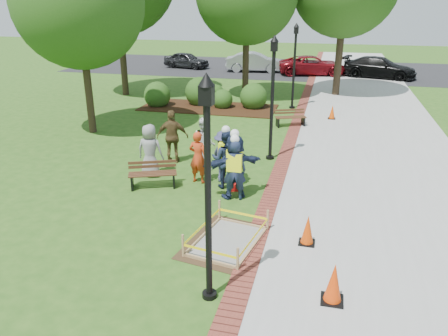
% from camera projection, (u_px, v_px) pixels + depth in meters
% --- Properties ---
extents(ground, '(100.00, 100.00, 0.00)m').
position_uv_depth(ground, '(194.00, 218.00, 11.36)').
color(ground, '#285116').
rests_on(ground, ground).
extents(sidewalk, '(6.00, 60.00, 0.02)m').
position_uv_depth(sidewalk, '(370.00, 128.00, 19.29)').
color(sidewalk, '#9E9E99').
rests_on(sidewalk, ground).
extents(brick_edging, '(0.50, 60.00, 0.03)m').
position_uv_depth(brick_edging, '(296.00, 123.00, 20.01)').
color(brick_edging, maroon).
rests_on(brick_edging, ground).
extents(mulch_bed, '(7.00, 3.00, 0.05)m').
position_uv_depth(mulch_bed, '(209.00, 108.00, 22.88)').
color(mulch_bed, '#381E0F').
rests_on(mulch_bed, ground).
extents(parking_lot, '(36.00, 12.00, 0.01)m').
position_uv_depth(parking_lot, '(293.00, 69.00, 35.80)').
color(parking_lot, black).
rests_on(parking_lot, ground).
extents(wet_concrete_pad, '(2.09, 2.57, 0.55)m').
position_uv_depth(wet_concrete_pad, '(228.00, 234.00, 10.14)').
color(wet_concrete_pad, '#47331E').
rests_on(wet_concrete_pad, ground).
extents(bench_near, '(1.50, 0.97, 0.77)m').
position_uv_depth(bench_near, '(153.00, 179.00, 13.16)').
color(bench_near, '#502F1B').
rests_on(bench_near, ground).
extents(bench_far, '(1.43, 0.93, 0.74)m').
position_uv_depth(bench_far, '(290.00, 121.00, 19.52)').
color(bench_far, '#502F1B').
rests_on(bench_far, ground).
extents(cone_front, '(0.42, 0.42, 0.83)m').
position_uv_depth(cone_front, '(334.00, 284.00, 8.08)').
color(cone_front, black).
rests_on(cone_front, ground).
extents(cone_back, '(0.37, 0.37, 0.73)m').
position_uv_depth(cone_back, '(308.00, 230.00, 10.04)').
color(cone_back, black).
rests_on(cone_back, ground).
extents(cone_far, '(0.35, 0.35, 0.69)m').
position_uv_depth(cone_far, '(332.00, 112.00, 20.64)').
color(cone_far, black).
rests_on(cone_far, ground).
extents(toolbox, '(0.46, 0.32, 0.21)m').
position_uv_depth(toolbox, '(234.00, 187.00, 12.99)').
color(toolbox, '#AC100D').
rests_on(toolbox, ground).
extents(lamp_near, '(0.28, 0.28, 4.26)m').
position_uv_depth(lamp_near, '(208.00, 177.00, 7.46)').
color(lamp_near, black).
rests_on(lamp_near, ground).
extents(lamp_mid, '(0.28, 0.28, 4.26)m').
position_uv_depth(lamp_mid, '(273.00, 90.00, 14.71)').
color(lamp_mid, black).
rests_on(lamp_mid, ground).
extents(lamp_far, '(0.28, 0.28, 4.26)m').
position_uv_depth(lamp_far, '(295.00, 60.00, 21.95)').
color(lamp_far, black).
rests_on(lamp_far, ground).
extents(tree_left, '(5.10, 5.10, 7.76)m').
position_uv_depth(tree_left, '(79.00, 3.00, 16.89)').
color(tree_left, '#3D2D1E').
rests_on(tree_left, ground).
extents(shrub_a, '(1.41, 1.41, 1.41)m').
position_uv_depth(shrub_a, '(158.00, 106.00, 23.27)').
color(shrub_a, '#224915').
rests_on(shrub_a, ground).
extents(shrub_b, '(1.60, 1.60, 1.60)m').
position_uv_depth(shrub_b, '(200.00, 105.00, 23.64)').
color(shrub_b, '#224915').
rests_on(shrub_b, ground).
extents(shrub_c, '(1.06, 1.06, 1.06)m').
position_uv_depth(shrub_c, '(222.00, 108.00, 22.87)').
color(shrub_c, '#224915').
rests_on(shrub_c, ground).
extents(shrub_d, '(1.41, 1.41, 1.41)m').
position_uv_depth(shrub_d, '(253.00, 108.00, 22.84)').
color(shrub_d, '#224915').
rests_on(shrub_d, ground).
extents(shrub_e, '(1.08, 1.08, 1.08)m').
position_uv_depth(shrub_e, '(215.00, 102.00, 24.13)').
color(shrub_e, '#224915').
rests_on(shrub_e, ground).
extents(casual_person_a, '(0.55, 0.36, 1.70)m').
position_uv_depth(casual_person_a, '(150.00, 151.00, 13.81)').
color(casual_person_a, gray).
rests_on(casual_person_a, ground).
extents(casual_person_b, '(0.58, 0.43, 1.63)m').
position_uv_depth(casual_person_b, '(198.00, 157.00, 13.32)').
color(casual_person_b, red).
rests_on(casual_person_b, ground).
extents(casual_person_c, '(0.62, 0.65, 1.73)m').
position_uv_depth(casual_person_c, '(205.00, 143.00, 14.52)').
color(casual_person_c, white).
rests_on(casual_person_c, ground).
extents(casual_person_d, '(0.65, 0.49, 1.85)m').
position_uv_depth(casual_person_d, '(173.00, 137.00, 14.95)').
color(casual_person_d, brown).
rests_on(casual_person_d, ground).
extents(casual_person_e, '(0.62, 0.61, 1.65)m').
position_uv_depth(casual_person_e, '(224.00, 157.00, 13.31)').
color(casual_person_e, '#34365B').
rests_on(casual_person_e, ground).
extents(hivis_worker_a, '(0.71, 0.65, 2.02)m').
position_uv_depth(hivis_worker_a, '(234.00, 164.00, 12.24)').
color(hivis_worker_a, '#1B2A46').
rests_on(hivis_worker_a, ground).
extents(hivis_worker_b, '(0.61, 0.44, 1.90)m').
position_uv_depth(hivis_worker_b, '(235.00, 168.00, 12.13)').
color(hivis_worker_b, '#161B3A').
rests_on(hivis_worker_b, ground).
extents(hivis_worker_c, '(0.59, 0.40, 1.92)m').
position_uv_depth(hivis_worker_c, '(226.00, 157.00, 12.92)').
color(hivis_worker_c, '#192341').
rests_on(hivis_worker_c, ground).
extents(parked_car_a, '(2.77, 4.60, 1.40)m').
position_uv_depth(parked_car_a, '(187.00, 68.00, 36.17)').
color(parked_car_a, '#232325').
rests_on(parked_car_a, ground).
extents(parked_car_b, '(2.72, 5.17, 1.62)m').
position_uv_depth(parked_car_b, '(255.00, 72.00, 34.36)').
color(parked_car_b, '#A5A5AA').
rests_on(parked_car_b, ground).
extents(parked_car_c, '(2.89, 4.98, 1.52)m').
position_uv_depth(parked_car_c, '(312.00, 75.00, 32.93)').
color(parked_car_c, maroon).
rests_on(parked_car_c, ground).
extents(parked_car_d, '(3.35, 5.33, 1.61)m').
position_uv_depth(parked_car_d, '(378.00, 78.00, 31.66)').
color(parked_car_d, black).
rests_on(parked_car_d, ground).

